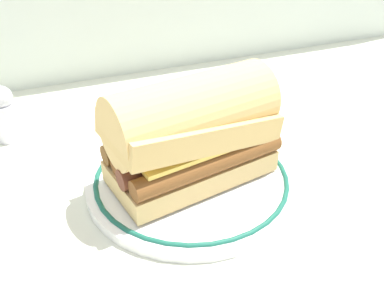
{
  "coord_description": "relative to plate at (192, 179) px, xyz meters",
  "views": [
    {
      "loc": [
        -0.15,
        -0.37,
        0.32
      ],
      "look_at": [
        0.0,
        0.01,
        0.04
      ],
      "focal_mm": 39.84,
      "sensor_mm": 36.0,
      "label": 1
    }
  ],
  "objects": [
    {
      "name": "ground_plane",
      "position": [
        -0.0,
        -0.01,
        -0.01
      ],
      "size": [
        1.5,
        1.5,
        0.0
      ],
      "primitive_type": "plane",
      "color": "beige"
    },
    {
      "name": "plate",
      "position": [
        0.0,
        0.0,
        0.0
      ],
      "size": [
        0.25,
        0.25,
        0.01
      ],
      "color": "white",
      "rests_on": "ground_plane"
    },
    {
      "name": "sausage_sandwich",
      "position": [
        0.0,
        -0.0,
        0.07
      ],
      "size": [
        0.2,
        0.13,
        0.12
      ],
      "rotation": [
        0.0,
        0.0,
        0.19
      ],
      "color": "tan",
      "rests_on": "plate"
    },
    {
      "name": "salt_shaker",
      "position": [
        -0.2,
        0.19,
        0.03
      ],
      "size": [
        0.04,
        0.04,
        0.08
      ],
      "color": "white",
      "rests_on": "ground_plane"
    }
  ]
}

